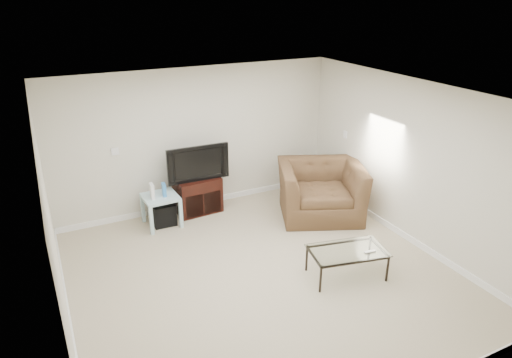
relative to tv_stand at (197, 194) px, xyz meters
name	(u,v)px	position (x,y,z in m)	size (l,w,h in m)	color
floor	(262,275)	(0.12, -2.28, -0.32)	(5.00, 5.00, 0.00)	tan
ceiling	(263,96)	(0.12, -2.28, 2.18)	(5.00, 5.00, 0.00)	white
wall_back	(197,140)	(0.12, 0.22, 0.93)	(5.00, 0.02, 2.50)	silver
wall_left	(53,236)	(-2.38, -2.28, 0.93)	(0.02, 5.00, 2.50)	silver
wall_right	(410,163)	(2.62, -2.28, 0.93)	(0.02, 5.00, 2.50)	silver
plate_back	(115,151)	(-1.28, 0.21, 0.93)	(0.12, 0.02, 0.12)	white
plate_right_switch	(345,135)	(2.61, -0.68, 0.93)	(0.02, 0.09, 0.13)	white
plate_right_outlet	(351,189)	(2.61, -0.98, -0.02)	(0.02, 0.08, 0.12)	white
tv_stand	(197,194)	(0.00, 0.00, 0.00)	(0.76, 0.53, 0.63)	black
dvd_player	(198,184)	(0.00, -0.04, 0.21)	(0.45, 0.31, 0.06)	black
television	(196,162)	(0.00, -0.03, 0.63)	(1.00, 0.20, 0.62)	black
side_table	(162,210)	(-0.71, -0.23, -0.05)	(0.55, 0.55, 0.53)	silver
subwoofer	(163,213)	(-0.68, -0.21, -0.13)	(0.37, 0.37, 0.37)	black
game_console	(152,191)	(-0.85, -0.26, 0.33)	(0.06, 0.18, 0.24)	white
game_case	(164,190)	(-0.65, -0.25, 0.32)	(0.06, 0.15, 0.21)	#337FCC
recliner	(321,182)	(1.87, -1.08, 0.30)	(1.41, 0.91, 1.23)	brown
coffee_table	(346,263)	(1.15, -2.81, -0.11)	(1.04, 0.59, 0.41)	black
remote	(370,252)	(1.39, -2.99, 0.10)	(0.16, 0.05, 0.02)	#B2B2B7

